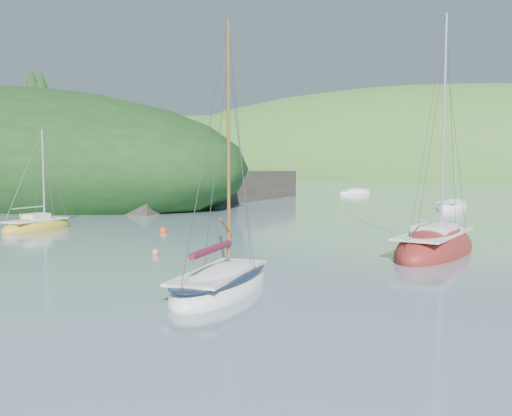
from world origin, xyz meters
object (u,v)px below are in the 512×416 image
Objects in this scene: sloop_red at (435,249)px; daysailer_white at (221,285)px; distant_sloop_a at (452,207)px; sailboat_yellow at (37,227)px; distant_sloop_c at (355,193)px.

daysailer_white is at bearing -107.98° from sloop_red.
distant_sloop_a is at bearing 78.92° from daysailer_white.
sloop_red is 29.82m from distant_sloop_a.
sloop_red is at bearing -76.22° from distant_sloop_a.
daysailer_white is 0.79× the size of sloop_red.
sloop_red reaches higher than sailboat_yellow.
daysailer_white reaches higher than distant_sloop_a.
sailboat_yellow is at bearing 144.76° from daysailer_white.
distant_sloop_a reaches higher than distant_sloop_c.
distant_sloop_a reaches higher than sailboat_yellow.
distant_sloop_c is at bearing 134.70° from distant_sloop_a.
sloop_red reaches higher than distant_sloop_a.
daysailer_white is 65.32m from distant_sloop_c.
daysailer_white reaches higher than distant_sloop_c.
sloop_red is at bearing 2.48° from sailboat_yellow.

